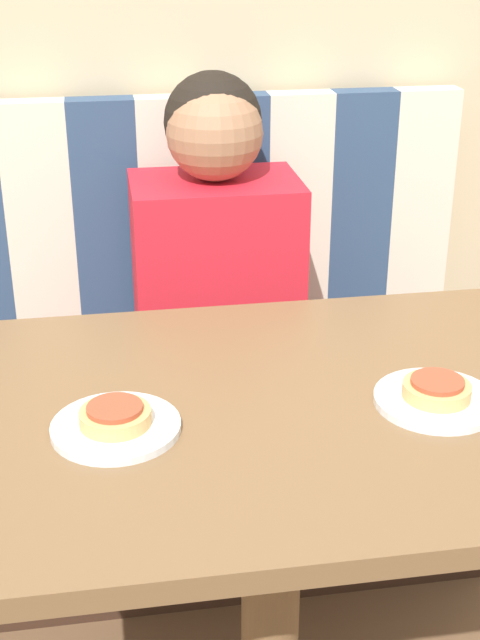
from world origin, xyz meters
The scene contains 8 objects.
booth_seat centered at (0.00, 0.65, 0.24)m, with size 1.22×0.49×0.47m.
booth_backrest centered at (0.00, 0.86, 0.77)m, with size 1.22×0.06×0.60m.
dining_table centered at (0.00, 0.00, 0.67)m, with size 0.98×0.74×0.77m.
person centered at (0.00, 0.65, 0.80)m, with size 0.36×0.25×0.69m.
plate_left centered at (-0.24, -0.04, 0.78)m, with size 0.19×0.19×0.01m.
plate_right centered at (0.24, -0.04, 0.78)m, with size 0.19×0.19×0.01m.
pizza_left centered at (-0.24, -0.04, 0.80)m, with size 0.10×0.10×0.03m.
pizza_right centered at (0.24, -0.04, 0.80)m, with size 0.10×0.10×0.03m.
Camera 1 is at (-0.24, -1.16, 1.46)m, focal length 50.00 mm.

